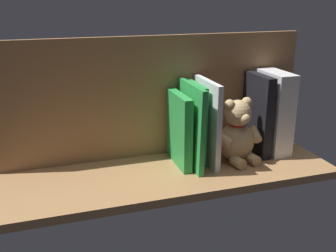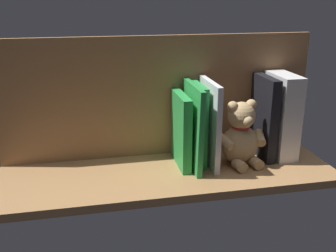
{
  "view_description": "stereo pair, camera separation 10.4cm",
  "coord_description": "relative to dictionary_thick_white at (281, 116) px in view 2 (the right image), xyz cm",
  "views": [
    {
      "loc": [
        30.16,
        93.73,
        46.23
      ],
      "look_at": [
        0.0,
        0.0,
        12.83
      ],
      "focal_mm": 42.24,
      "sensor_mm": 36.0,
      "label": 1
    },
    {
      "loc": [
        20.12,
        96.39,
        46.23
      ],
      "look_at": [
        0.0,
        0.0,
        12.83
      ],
      "focal_mm": 42.24,
      "sensor_mm": 36.0,
      "label": 2
    }
  ],
  "objects": [
    {
      "name": "book_3",
      "position": [
        27.24,
        1.91,
        -0.65
      ],
      "size": [
        1.96,
        18.18,
        23.14
      ],
      "primitive_type": "cube",
      "rotation": [
        0.0,
        -0.02,
        0.0
      ],
      "color": "green",
      "rests_on": "ground_plane"
    },
    {
      "name": "book_2",
      "position": [
        24.77,
        -0.5,
        -0.93
      ],
      "size": [
        1.62,
        13.36,
        22.56
      ],
      "primitive_type": "cube",
      "color": "green",
      "rests_on": "ground_plane"
    },
    {
      "name": "book_4",
      "position": [
        30.1,
        0.51,
        -2.07
      ],
      "size": [
        2.49,
        15.38,
        20.29
      ],
      "primitive_type": "cube",
      "rotation": [
        0.0,
        -0.0,
        0.0
      ],
      "color": "green",
      "rests_on": "ground_plane"
    },
    {
      "name": "book_0",
      "position": [
        5.26,
        -0.29,
        -0.26
      ],
      "size": [
        2.7,
        13.78,
        23.91
      ],
      "primitive_type": "cube",
      "color": "black",
      "rests_on": "ground_plane"
    },
    {
      "name": "ground_plane",
      "position": [
        34.53,
        4.26,
        -13.31
      ],
      "size": [
        90.81,
        29.69,
        2.2
      ],
      "primitive_type": "cube",
      "color": "#A87A4C"
    },
    {
      "name": "teddy_bear",
      "position": [
        13.61,
        3.53,
        -4.11
      ],
      "size": [
        14.78,
        12.89,
        18.42
      ],
      "rotation": [
        0.0,
        0.0,
        0.16
      ],
      "color": "tan",
      "rests_on": "ground_plane"
    },
    {
      "name": "book_1",
      "position": [
        22.29,
        1.41,
        -0.33
      ],
      "size": [
        1.47,
        17.18,
        23.77
      ],
      "primitive_type": "cube",
      "color": "silver",
      "rests_on": "ground_plane"
    },
    {
      "name": "shelf_back_panel",
      "position": [
        34.53,
        -8.33,
        5.31
      ],
      "size": [
        90.81,
        1.5,
        35.04
      ],
      "primitive_type": "cube",
      "color": "#9A6B43",
      "rests_on": "ground_plane"
    },
    {
      "name": "dictionary_thick_white",
      "position": [
        0.0,
        0.0,
        0.0
      ],
      "size": [
        5.96,
        14.16,
        24.43
      ],
      "primitive_type": "cube",
      "color": "white",
      "rests_on": "ground_plane"
    }
  ]
}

